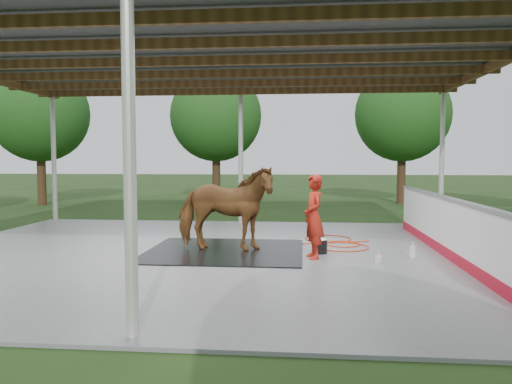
# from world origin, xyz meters

# --- Properties ---
(ground) EXTENTS (100.00, 100.00, 0.00)m
(ground) POSITION_xyz_m (0.00, 0.00, 0.00)
(ground) COLOR #1E3814
(concrete_slab) EXTENTS (12.00, 10.00, 0.05)m
(concrete_slab) POSITION_xyz_m (0.00, 0.00, 0.03)
(concrete_slab) COLOR slate
(concrete_slab) RESTS_ON ground
(pavilion_structure) EXTENTS (12.60, 10.60, 4.05)m
(pavilion_structure) POSITION_xyz_m (0.00, -0.00, 3.97)
(pavilion_structure) COLOR beige
(pavilion_structure) RESTS_ON ground
(dasher_board) EXTENTS (0.16, 8.00, 1.15)m
(dasher_board) POSITION_xyz_m (4.60, 0.00, 0.59)
(dasher_board) COLOR #AF0E23
(dasher_board) RESTS_ON concrete_slab
(tree_belt) EXTENTS (28.00, 28.00, 5.80)m
(tree_belt) POSITION_xyz_m (0.30, 0.90, 3.79)
(tree_belt) COLOR #382314
(tree_belt) RESTS_ON ground
(rubber_mat) EXTENTS (3.14, 2.94, 0.02)m
(rubber_mat) POSITION_xyz_m (0.23, 0.19, 0.06)
(rubber_mat) COLOR black
(rubber_mat) RESTS_ON concrete_slab
(horse) EXTENTS (2.07, 1.00, 1.72)m
(horse) POSITION_xyz_m (0.23, 0.19, 0.93)
(horse) COLOR brown
(horse) RESTS_ON rubber_mat
(handler) EXTENTS (0.53, 0.66, 1.59)m
(handler) POSITION_xyz_m (2.01, -0.34, 0.84)
(handler) COLOR #A81F11
(handler) RESTS_ON concrete_slab
(wash_bucket) EXTENTS (0.31, 0.31, 0.29)m
(wash_bucket) POSITION_xyz_m (2.14, 0.17, 0.20)
(wash_bucket) COLOR black
(wash_bucket) RESTS_ON concrete_slab
(soap_bottle_a) EXTENTS (0.13, 0.13, 0.32)m
(soap_bottle_a) POSITION_xyz_m (3.88, -0.22, 0.21)
(soap_bottle_a) COLOR silver
(soap_bottle_a) RESTS_ON concrete_slab
(soap_bottle_b) EXTENTS (0.12, 0.12, 0.19)m
(soap_bottle_b) POSITION_xyz_m (3.18, -0.66, 0.15)
(soap_bottle_b) COLOR #338CD8
(soap_bottle_b) RESTS_ON concrete_slab
(hose_coil) EXTENTS (1.51, 2.15, 0.02)m
(hose_coil) POSITION_xyz_m (2.56, 1.35, 0.06)
(hose_coil) COLOR #B22E0C
(hose_coil) RESTS_ON concrete_slab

